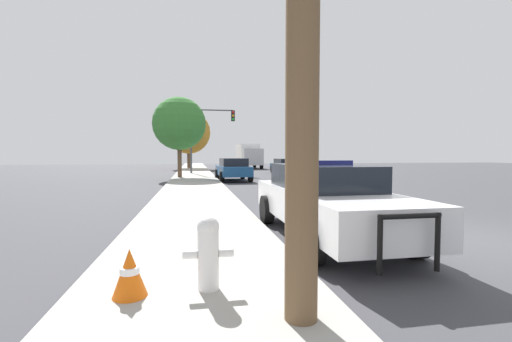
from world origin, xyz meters
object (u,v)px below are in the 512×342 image
object	(u,v)px
traffic_light	(208,127)
tree_sidewalk_far	(189,132)
car_background_midblock	(233,169)
fire_hydrant	(208,250)
tree_sidewalk_mid	(179,124)
car_background_oncoming	(286,166)
traffic_cone	(130,273)
police_car	(325,199)
box_truck	(248,155)

from	to	relation	value
traffic_light	tree_sidewalk_far	size ratio (longest dim) A/B	0.83
car_background_midblock	fire_hydrant	bearing A→B (deg)	-99.83
tree_sidewalk_mid	car_background_oncoming	bearing A→B (deg)	28.53
car_background_oncoming	tree_sidewalk_mid	world-z (taller)	tree_sidewalk_mid
fire_hydrant	car_background_midblock	bearing A→B (deg)	82.52
traffic_cone	police_car	bearing A→B (deg)	38.85
fire_hydrant	tree_sidewalk_mid	world-z (taller)	tree_sidewalk_mid
police_car	tree_sidewalk_mid	bearing A→B (deg)	-78.77
fire_hydrant	tree_sidewalk_mid	size ratio (longest dim) A/B	0.16
fire_hydrant	traffic_light	world-z (taller)	traffic_light
tree_sidewalk_far	traffic_cone	world-z (taller)	tree_sidewalk_far
traffic_cone	tree_sidewalk_mid	bearing A→B (deg)	90.62
fire_hydrant	box_truck	size ratio (longest dim) A/B	0.13
traffic_light	box_truck	distance (m)	13.44
tree_sidewalk_mid	tree_sidewalk_far	bearing A→B (deg)	88.45
traffic_light	tree_sidewalk_mid	xyz separation A→B (m)	(-2.18, -5.07, -0.17)
fire_hydrant	tree_sidewalk_mid	distance (m)	20.38
police_car	tree_sidewalk_mid	size ratio (longest dim) A/B	0.97
car_background_midblock	tree_sidewalk_far	bearing A→B (deg)	97.04
car_background_midblock	tree_sidewalk_far	xyz separation A→B (m)	(-3.00, 18.15, 3.44)
traffic_light	box_truck	world-z (taller)	traffic_light
traffic_light	box_truck	xyz separation A→B (m)	(5.38, 12.09, -2.36)
car_background_oncoming	traffic_cone	world-z (taller)	car_background_oncoming
traffic_light	traffic_cone	world-z (taller)	traffic_light
box_truck	tree_sidewalk_far	size ratio (longest dim) A/B	1.03
police_car	car_background_midblock	world-z (taller)	police_car
tree_sidewalk_mid	tree_sidewalk_far	distance (m)	15.95
police_car	tree_sidewalk_far	bearing A→B (deg)	-85.00
traffic_light	tree_sidewalk_far	xyz separation A→B (m)	(-1.75, 10.87, 0.25)
police_car	traffic_cone	distance (m)	4.34
police_car	tree_sidewalk_far	world-z (taller)	tree_sidewalk_far
car_background_midblock	traffic_light	bearing A→B (deg)	97.37
car_background_midblock	traffic_cone	distance (m)	18.22
traffic_light	car_background_midblock	size ratio (longest dim) A/B	1.24
fire_hydrant	traffic_cone	bearing A→B (deg)	-176.98
police_car	fire_hydrant	world-z (taller)	police_car
box_truck	traffic_cone	bearing A→B (deg)	77.75
fire_hydrant	tree_sidewalk_far	world-z (taller)	tree_sidewalk_far
car_background_oncoming	box_truck	xyz separation A→B (m)	(-1.30, 12.34, 0.88)
car_background_oncoming	fire_hydrant	bearing A→B (deg)	70.25
car_background_oncoming	tree_sidewalk_mid	size ratio (longest dim) A/B	0.84
police_car	box_truck	distance (m)	34.82
car_background_oncoming	police_car	bearing A→B (deg)	74.25
car_background_oncoming	car_background_midblock	world-z (taller)	car_background_midblock
fire_hydrant	box_truck	bearing A→B (deg)	80.14
car_background_oncoming	box_truck	bearing A→B (deg)	-86.37
police_car	car_background_midblock	distance (m)	15.22
police_car	traffic_light	xyz separation A→B (m)	(-1.40, 22.50, 3.17)
car_background_midblock	tree_sidewalk_mid	xyz separation A→B (m)	(-3.43, 2.21, 3.02)
police_car	fire_hydrant	size ratio (longest dim) A/B	6.18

